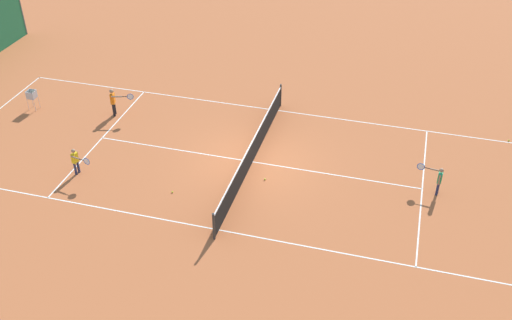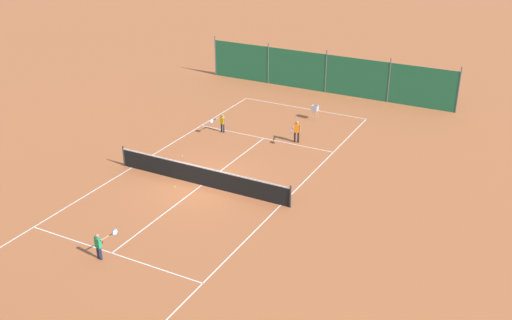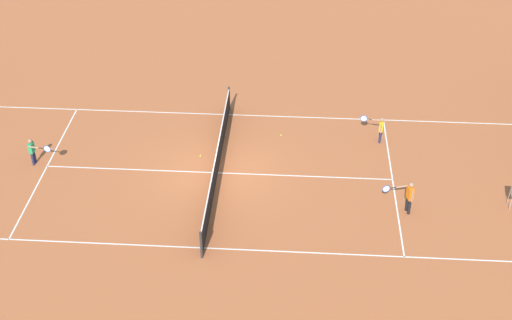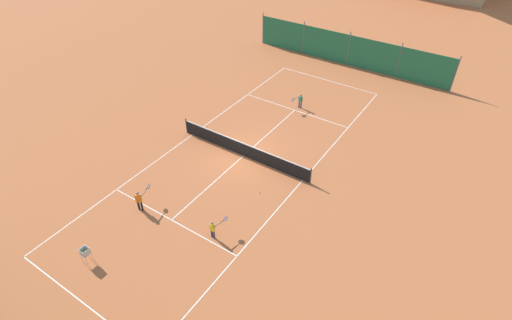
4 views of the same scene
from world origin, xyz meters
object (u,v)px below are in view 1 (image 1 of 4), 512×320
player_far_baseline (114,100)px  tennis_ball_far_corner (172,192)px  tennis_net (252,151)px  player_near_baseline (76,160)px  player_far_service (438,178)px  tennis_ball_alley_right (265,179)px  tennis_ball_service_box (509,140)px  ball_hopper (32,96)px

player_far_baseline → tennis_ball_far_corner: size_ratio=18.96×
tennis_net → player_near_baseline: player_near_baseline is taller
player_far_baseline → tennis_net: bearing=74.7°
player_far_service → player_near_baseline: 13.14m
player_far_baseline → tennis_ball_alley_right: player_far_baseline is taller
player_far_service → tennis_ball_far_corner: bearing=-74.5°
player_far_baseline → tennis_ball_service_box: bearing=98.3°
tennis_net → tennis_ball_far_corner: (2.63, -2.24, -0.47)m
tennis_ball_alley_right → tennis_ball_far_corner: bearing=-61.6°
player_far_service → player_far_baseline: size_ratio=0.88×
ball_hopper → tennis_ball_far_corner: bearing=63.9°
tennis_ball_service_box → ball_hopper: bearing=-81.9°
tennis_net → tennis_ball_service_box: tennis_net is taller
tennis_net → tennis_ball_service_box: 10.52m
player_far_service → tennis_ball_alley_right: (0.89, -6.09, -0.61)m
tennis_net → player_far_service: (0.12, 6.85, 0.15)m
player_far_service → tennis_ball_far_corner: player_far_service is taller
player_near_baseline → ball_hopper: bearing=-131.7°
player_near_baseline → player_far_baseline: 4.38m
tennis_net → tennis_ball_far_corner: tennis_net is taller
player_far_service → tennis_ball_alley_right: 6.18m
tennis_ball_far_corner → player_far_service: bearing=105.5°
player_far_service → tennis_ball_service_box: 5.18m
player_near_baseline → tennis_ball_far_corner: 3.87m
tennis_ball_service_box → ball_hopper: (2.84, -20.04, 0.62)m
player_far_baseline → ball_hopper: (0.47, -3.72, -0.07)m
tennis_net → tennis_ball_alley_right: size_ratio=139.09×
player_far_service → tennis_ball_service_box: size_ratio=16.64×
player_near_baseline → tennis_ball_service_box: player_near_baseline is taller
tennis_net → tennis_ball_alley_right: 1.35m
player_near_baseline → tennis_ball_alley_right: bearing=102.3°
tennis_ball_far_corner → tennis_ball_service_box: bearing=119.9°
player_far_baseline → tennis_ball_alley_right: 8.00m
tennis_ball_service_box → tennis_net: bearing=-66.4°
player_near_baseline → tennis_ball_alley_right: size_ratio=16.44×
player_near_baseline → ball_hopper: size_ratio=1.22×
player_far_service → player_near_baseline: bearing=-79.6°
player_far_baseline → tennis_ball_service_box: (-2.37, 16.32, -0.70)m
player_near_baseline → tennis_ball_far_corner: player_near_baseline is taller
player_far_service → tennis_net: bearing=-91.0°
tennis_ball_alley_right → tennis_ball_service_box: bearing=120.4°
tennis_ball_far_corner → tennis_ball_service_box: (-6.84, 11.88, 0.00)m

